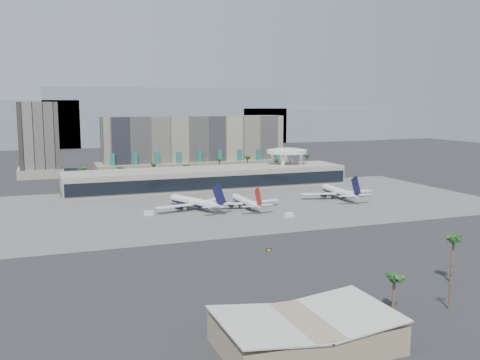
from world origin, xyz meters
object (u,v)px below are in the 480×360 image
object	(u,v)px
airliner_left	(194,202)
service_vehicle_a	(149,213)
utility_pole	(450,282)
taxiway_sign	(269,250)
service_vehicle_b	(289,215)
airliner_centre	(246,202)
airliner_right	(339,192)

from	to	relation	value
airliner_left	service_vehicle_a	distance (m)	24.18
utility_pole	taxiway_sign	bearing A→B (deg)	107.70
airliner_left	service_vehicle_b	distance (m)	47.76
airliner_left	service_vehicle_b	xyz separation A→B (m)	(35.08, -32.30, -2.68)
taxiway_sign	airliner_centre	bearing A→B (deg)	71.13
utility_pole	service_vehicle_a	world-z (taller)	utility_pole
utility_pole	airliner_right	size ratio (longest dim) A/B	0.28
utility_pole	service_vehicle_a	bearing A→B (deg)	108.99
airliner_left	airliner_centre	size ratio (longest dim) A/B	1.05
utility_pole	airliner_centre	distance (m)	138.88
utility_pole	service_vehicle_b	distance (m)	112.87
utility_pole	airliner_left	bearing A→B (deg)	99.59
airliner_centre	service_vehicle_b	size ratio (longest dim) A/B	9.57
utility_pole	service_vehicle_b	xyz separation A→B (m)	(10.67, 112.20, -6.12)
service_vehicle_b	taxiway_sign	size ratio (longest dim) A/B	1.89
airliner_centre	service_vehicle_a	size ratio (longest dim) A/B	8.87
airliner_right	taxiway_sign	bearing A→B (deg)	-130.03
service_vehicle_b	airliner_centre	bearing A→B (deg)	92.78
airliner_right	service_vehicle_a	xyz separation A→B (m)	(-104.17, -7.46, -2.73)
airliner_right	airliner_centre	bearing A→B (deg)	-169.46
utility_pole	service_vehicle_a	distance (m)	146.78
airliner_centre	airliner_right	world-z (taller)	airliner_right
service_vehicle_b	taxiway_sign	bearing A→B (deg)	-142.17
service_vehicle_b	service_vehicle_a	bearing A→B (deg)	136.44
airliner_centre	service_vehicle_b	world-z (taller)	airliner_centre
airliner_left	airliner_centre	bearing A→B (deg)	-36.99
service_vehicle_a	service_vehicle_b	size ratio (longest dim) A/B	1.08
service_vehicle_a	airliner_left	bearing A→B (deg)	21.72
service_vehicle_a	service_vehicle_b	distance (m)	64.12
airliner_right	service_vehicle_a	distance (m)	104.47
service_vehicle_a	service_vehicle_b	xyz separation A→B (m)	(58.40, -26.47, -0.03)
utility_pole	service_vehicle_b	size ratio (longest dim) A/B	3.04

